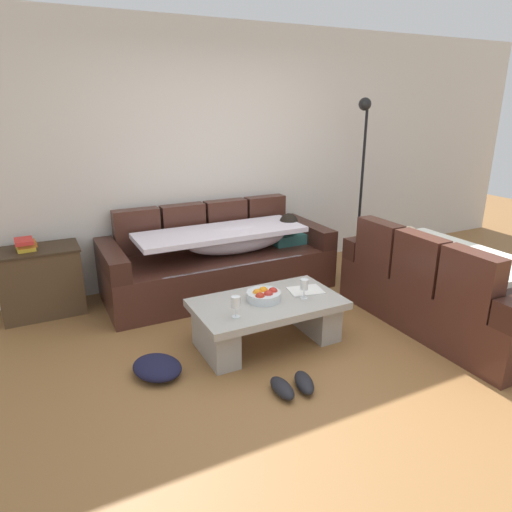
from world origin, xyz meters
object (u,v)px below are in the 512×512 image
Objects in this scene: book_stack_on_cabinet at (25,244)px; crumpled_garment at (157,367)px; floor_lamp at (361,173)px; pair_of_shoes at (293,385)px; couch_along_wall at (221,260)px; wine_glass_near_right at (304,285)px; open_magazine at (306,290)px; side_cabinet at (41,281)px; wine_glass_near_left at (236,303)px; coffee_table at (267,317)px; fruit_bowl at (264,295)px; couch_near_window at (445,289)px.

book_stack_on_cabinet reaches higher than crumpled_garment.
floor_lamp is (3.59, -0.20, 0.42)m from book_stack_on_cabinet.
crumpled_garment is at bearing 141.64° from pair_of_shoes.
couch_along_wall is 9.95× the size of book_stack_on_cabinet.
wine_glass_near_right is 0.19m from open_magazine.
book_stack_on_cabinet is (-0.08, -0.00, 0.37)m from side_cabinet.
wine_glass_near_left is 0.74m from crumpled_garment.
wine_glass_near_left is at bearing -155.02° from open_magazine.
side_cabinet is 3.61m from floor_lamp.
coffee_table is 4.29× the size of fruit_bowl.
open_magazine reaches higher than pair_of_shoes.
open_magazine is at bearing 3.66° from crumpled_garment.
floor_lamp is at bearing 33.20° from coffee_table.
crumpled_garment is at bearing 170.57° from wine_glass_near_left.
wine_glass_near_left reaches higher than pair_of_shoes.
side_cabinet is 1.67m from crumpled_garment.
book_stack_on_cabinet is (-2.07, 1.42, 0.31)m from open_magazine.
couch_along_wall is 1.23m from coffee_table.
book_stack_on_cabinet is 1.79m from crumpled_garment.
side_cabinet reaches higher than coffee_table.
wine_glass_near_right is 0.50× the size of pair_of_shoes.
couch_near_window is 6.61× the size of fruit_bowl.
fruit_bowl is 1.69× the size of wine_glass_near_left.
book_stack_on_cabinet is (-1.67, 1.43, 0.27)m from fruit_bowl.
book_stack_on_cabinet is at bearing 142.12° from wine_glass_near_right.
couch_along_wall reaches higher than open_magazine.
couch_along_wall reaches higher than wine_glass_near_right.
book_stack_on_cabinet reaches higher than pair_of_shoes.
couch_along_wall is at bearing 71.62° from wine_glass_near_left.
couch_near_window is 0.95× the size of floor_lamp.
wine_glass_near_left is 2.10m from book_stack_on_cabinet.
wine_glass_near_left is at bearing -148.15° from floor_lamp.
wine_glass_near_left is 0.76m from open_magazine.
floor_lamp is at bearing 31.85° from wine_glass_near_left.
coffee_table is 0.19m from fruit_bowl.
fruit_bowl is 0.38m from wine_glass_near_left.
pair_of_shoes is (-0.14, -0.70, -0.38)m from fruit_bowl.
fruit_bowl is 0.85× the size of pair_of_shoes.
couch_near_window is 1.26m from open_magazine.
wine_glass_near_right is (0.64, 0.06, 0.00)m from wine_glass_near_left.
open_magazine is 1.20× the size of book_stack_on_cabinet.
open_magazine is 2.08m from floor_lamp.
couch_along_wall is 1.21m from fruit_bowl.
floor_lamp is (1.79, 0.02, 0.79)m from couch_along_wall.
open_magazine reaches higher than crumpled_garment.
crumpled_garment is (-1.05, -1.28, -0.27)m from couch_along_wall.
fruit_bowl reaches higher than pair_of_shoes.
coffee_table is 5.13× the size of book_stack_on_cabinet.
pair_of_shoes is at bearing -127.27° from wine_glass_near_right.
coffee_table is at bearing -146.80° from floor_lamp.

